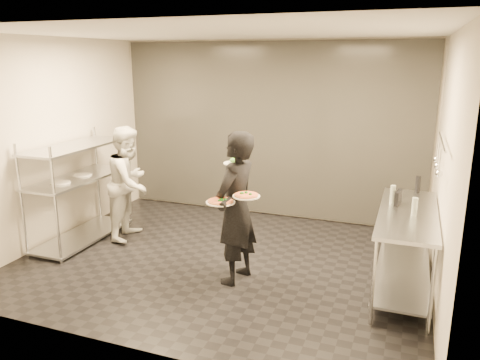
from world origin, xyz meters
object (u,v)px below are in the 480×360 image
(waiter, at_px, (236,208))
(pizza_plate_near, at_px, (221,201))
(prep_counter, at_px, (406,237))
(pos_monitor, at_px, (398,198))
(bottle_green, at_px, (393,195))
(salad_plate, at_px, (235,162))
(bottle_dark, at_px, (418,184))
(pass_rack, at_px, (79,187))
(bottle_clear, at_px, (415,207))
(chef, at_px, (130,183))
(pizza_plate_far, at_px, (246,195))

(waiter, xyz_separation_m, pizza_plate_near, (-0.09, -0.24, 0.14))
(prep_counter, distance_m, pizza_plate_near, 2.06)
(pos_monitor, height_order, bottle_green, bottle_green)
(salad_plate, distance_m, bottle_dark, 2.26)
(pass_rack, height_order, bottle_green, pass_rack)
(salad_plate, xyz_separation_m, bottle_clear, (1.99, 0.03, -0.34))
(bottle_clear, bearing_deg, pizza_plate_near, -165.10)
(salad_plate, bearing_deg, pizza_plate_near, -87.35)
(chef, xyz_separation_m, pos_monitor, (3.61, -0.12, 0.20))
(salad_plate, relative_size, pos_monitor, 1.19)
(prep_counter, xyz_separation_m, bottle_dark, (0.08, 0.80, 0.40))
(bottle_dark, bearing_deg, chef, -173.19)
(prep_counter, xyz_separation_m, salad_plate, (-1.93, -0.16, 0.73))
(waiter, relative_size, bottle_clear, 8.84)
(pass_rack, relative_size, prep_counter, 0.89)
(bottle_clear, bearing_deg, prep_counter, 112.09)
(waiter, relative_size, pos_monitor, 7.92)
(waiter, distance_m, bottle_dark, 2.27)
(pass_rack, bearing_deg, waiter, -9.45)
(prep_counter, distance_m, bottle_clear, 0.42)
(prep_counter, bearing_deg, pizza_plate_near, -161.01)
(chef, relative_size, pos_monitor, 7.26)
(chef, bearing_deg, pos_monitor, -99.45)
(waiter, relative_size, bottle_green, 8.22)
(bottle_green, bearing_deg, bottle_clear, -57.04)
(prep_counter, distance_m, bottle_green, 0.50)
(pizza_plate_near, relative_size, pos_monitor, 1.44)
(pass_rack, relative_size, chef, 0.99)
(bottle_clear, xyz_separation_m, bottle_dark, (0.03, 0.93, 0.01))
(bottle_green, bearing_deg, pass_rack, -176.80)
(pass_rack, distance_m, bottle_clear, 4.39)
(bottle_dark, bearing_deg, bottle_green, -114.98)
(pizza_plate_far, bearing_deg, pizza_plate_near, -167.52)
(salad_plate, bearing_deg, bottle_dark, 25.53)
(pizza_plate_far, xyz_separation_m, salad_plate, (-0.30, 0.43, 0.26))
(pizza_plate_near, relative_size, salad_plate, 1.20)
(pass_rack, height_order, chef, chef)
(pizza_plate_near, height_order, pos_monitor, pos_monitor)
(bottle_green, relative_size, bottle_dark, 1.02)
(salad_plate, height_order, bottle_green, salad_plate)
(pizza_plate_near, distance_m, bottle_clear, 2.03)
(pizza_plate_far, distance_m, bottle_green, 1.68)
(waiter, bearing_deg, bottle_clear, 108.87)
(pizza_plate_far, relative_size, salad_plate, 1.11)
(pos_monitor, bearing_deg, prep_counter, -52.94)
(pass_rack, distance_m, pizza_plate_far, 2.78)
(waiter, bearing_deg, pizza_plate_far, 56.72)
(pos_monitor, relative_size, bottle_clear, 1.12)
(chef, distance_m, pizza_plate_far, 2.31)
(salad_plate, bearing_deg, waiter, -66.60)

